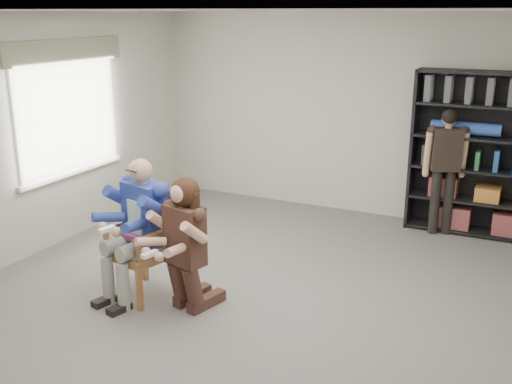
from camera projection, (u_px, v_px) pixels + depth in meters
The scene contains 8 objects.
room_shell at pixel (247, 175), 5.33m from camera, with size 6.00×7.00×2.80m, color beige, non-canonical shape.
floor at pixel (248, 316), 5.73m from camera, with size 6.00×7.00×0.01m, color slate.
window_left at pixel (69, 110), 7.35m from camera, with size 0.16×2.00×1.75m, color white, non-canonical shape.
armchair at pixel (141, 244), 6.01m from camera, with size 0.64×0.62×1.11m, color olive, non-canonical shape.
seated_man at pixel (140, 228), 5.96m from camera, with size 0.62×0.87×1.44m, color navy, non-canonical shape.
kneeling_woman at pixel (183, 248), 5.64m from camera, with size 0.55×0.89×1.32m, color #372019, non-canonical shape.
bookshelf at pixel (484, 156), 7.55m from camera, with size 1.80×0.38×2.10m, color black, non-canonical shape.
standing_man at pixel (444, 173), 7.64m from camera, with size 0.51×0.28×1.64m, color black, non-canonical shape.
Camera 1 is at (2.31, -4.60, 2.79)m, focal length 42.00 mm.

